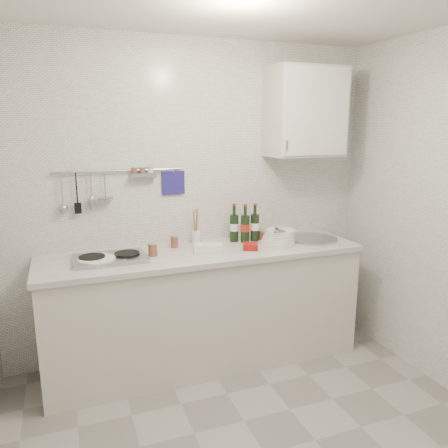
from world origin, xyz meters
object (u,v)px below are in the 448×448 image
wine_bottles (245,223)px  utensil_crock (196,235)px  plate_stack_hob (96,261)px  wall_cabinet (305,112)px  plate_stack_sink (279,237)px

wine_bottles → utensil_crock: (-0.39, 0.07, -0.09)m
wine_bottles → plate_stack_hob: bearing=-171.1°
wall_cabinet → plate_stack_hob: size_ratio=2.60×
plate_stack_hob → wine_bottles: size_ratio=0.87×
plate_stack_hob → wine_bottles: (1.19, 0.19, 0.14)m
plate_stack_sink → wine_bottles: size_ratio=0.97×
wine_bottles → utensil_crock: wine_bottles is taller
wine_bottles → plate_stack_sink: bearing=-34.3°
utensil_crock → wine_bottles: bearing=-9.8°
plate_stack_hob → plate_stack_sink: size_ratio=0.90×
wall_cabinet → utensil_crock: wall_cabinet is taller
wall_cabinet → wine_bottles: size_ratio=2.26×
plate_stack_sink → utensil_crock: (-0.63, 0.23, 0.02)m
plate_stack_hob → wine_bottles: bearing=8.9°
plate_stack_hob → plate_stack_sink: plate_stack_sink is taller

